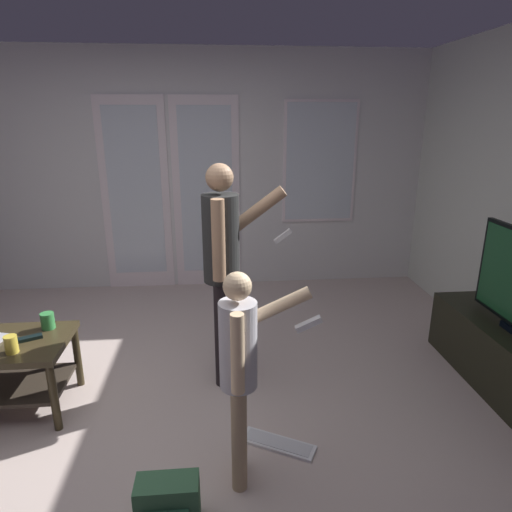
% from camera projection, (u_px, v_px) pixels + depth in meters
% --- Properties ---
extents(ground_plane, '(5.77, 5.13, 0.02)m').
position_uv_depth(ground_plane, '(132.00, 433.00, 2.71)').
color(ground_plane, '#C2AEA5').
extents(wall_back_with_doors, '(5.77, 0.09, 2.55)m').
position_uv_depth(wall_back_with_doors, '(169.00, 175.00, 4.74)').
color(wall_back_with_doors, silver).
rests_on(wall_back_with_doors, ground_plane).
extents(person_adult, '(0.63, 0.42, 1.56)m').
position_uv_depth(person_adult, '(223.00, 256.00, 3.00)').
color(person_adult, black).
rests_on(person_adult, ground_plane).
extents(person_child, '(0.53, 0.32, 1.17)m').
position_uv_depth(person_child, '(241.00, 362.00, 2.16)').
color(person_child, tan).
rests_on(person_child, ground_plane).
extents(backpack, '(0.29, 0.19, 0.24)m').
position_uv_depth(backpack, '(168.00, 504.00, 2.06)').
color(backpack, '#366341').
rests_on(backpack, ground_plane).
extents(loose_keyboard, '(0.45, 0.32, 0.02)m').
position_uv_depth(loose_keyboard, '(278.00, 444.00, 2.60)').
color(loose_keyboard, white).
rests_on(loose_keyboard, ground_plane).
extents(cup_near_edge, '(0.08, 0.08, 0.11)m').
position_uv_depth(cup_near_edge, '(11.00, 344.00, 2.64)').
color(cup_near_edge, gold).
rests_on(cup_near_edge, coffee_table).
extents(cup_by_laptop, '(0.09, 0.09, 0.11)m').
position_uv_depth(cup_by_laptop, '(48.00, 321.00, 2.95)').
color(cup_by_laptop, '#378D45').
rests_on(cup_by_laptop, coffee_table).
extents(dvd_remote_slim, '(0.17, 0.12, 0.02)m').
position_uv_depth(dvd_remote_slim, '(28.00, 339.00, 2.80)').
color(dvd_remote_slim, black).
rests_on(dvd_remote_slim, coffee_table).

